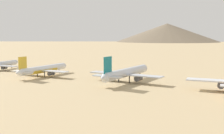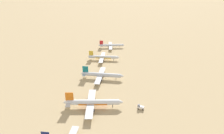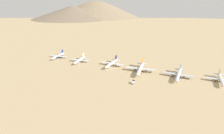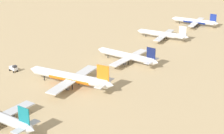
% 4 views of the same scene
% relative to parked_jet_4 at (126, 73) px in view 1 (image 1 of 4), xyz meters
% --- Properties ---
extents(parked_jet_4, '(45.29, 36.77, 13.06)m').
position_rel_parked_jet_4_xyz_m(parked_jet_4, '(0.00, 0.00, 0.00)').
color(parked_jet_4, silver).
rests_on(parked_jet_4, ground).
extents(parked_jet_5, '(39.83, 32.26, 11.51)m').
position_rel_parked_jet_4_xyz_m(parked_jet_5, '(-4.18, 47.09, -0.57)').
color(parked_jet_5, silver).
rests_on(parked_jet_5, ground).
extents(desert_hill_3, '(345.54, 345.54, 61.90)m').
position_rel_parked_jet_4_xyz_m(desert_hill_3, '(805.48, 226.35, 26.55)').
color(desert_hill_3, '#70604C').
rests_on(desert_hill_3, ground).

